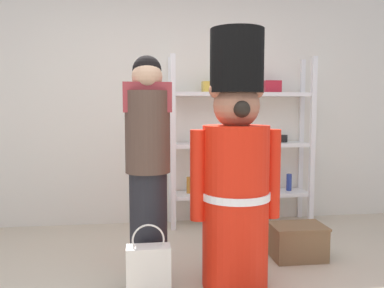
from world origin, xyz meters
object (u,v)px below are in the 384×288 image
(shopping_bag, at_px, (149,273))
(display_crate, at_px, (298,242))
(teddy_bear_guard, at_px, (236,172))
(person_shopper, at_px, (148,167))
(merchandise_shelf, at_px, (241,141))

(shopping_bag, distance_m, display_crate, 1.37)
(teddy_bear_guard, distance_m, shopping_bag, 0.88)
(person_shopper, relative_size, display_crate, 3.63)
(teddy_bear_guard, bearing_deg, person_shopper, 173.59)
(teddy_bear_guard, relative_size, display_crate, 4.02)
(person_shopper, height_order, display_crate, person_shopper)
(display_crate, bearing_deg, teddy_bear_guard, -146.96)
(teddy_bear_guard, relative_size, person_shopper, 1.11)
(merchandise_shelf, bearing_deg, person_shopper, -125.96)
(teddy_bear_guard, height_order, person_shopper, teddy_bear_guard)
(merchandise_shelf, xyz_separation_m, shopping_bag, (-1.02, -1.63, -0.70))
(merchandise_shelf, relative_size, teddy_bear_guard, 1.01)
(teddy_bear_guard, height_order, shopping_bag, teddy_bear_guard)
(display_crate, bearing_deg, shopping_bag, -155.15)
(person_shopper, bearing_deg, display_crate, 15.60)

